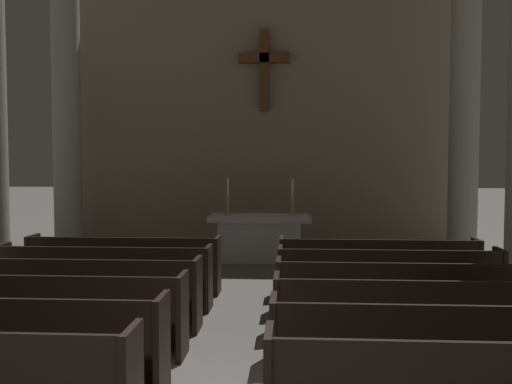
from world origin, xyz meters
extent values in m
cube|color=black|center=(-2.09, 1.03, 0.42)|extent=(3.07, 0.40, 0.05)
cube|color=black|center=(-2.09, 1.21, 0.20)|extent=(3.07, 0.04, 0.40)
cube|color=black|center=(-0.53, 1.01, 0.47)|extent=(0.06, 0.50, 0.95)
cube|color=black|center=(-2.09, 2.05, 0.42)|extent=(3.07, 0.40, 0.05)
cube|color=black|center=(-2.09, 1.83, 0.70)|extent=(3.07, 0.05, 0.50)
cube|color=black|center=(-2.09, 2.23, 0.20)|extent=(3.07, 0.04, 0.40)
cube|color=black|center=(-0.53, 2.03, 0.47)|extent=(0.06, 0.50, 0.95)
cube|color=black|center=(-2.09, 3.08, 0.42)|extent=(3.07, 0.40, 0.05)
cube|color=black|center=(-2.09, 2.86, 0.70)|extent=(3.07, 0.05, 0.50)
cube|color=black|center=(-2.09, 3.26, 0.20)|extent=(3.07, 0.04, 0.40)
cube|color=black|center=(-0.53, 3.06, 0.47)|extent=(0.06, 0.50, 0.95)
cube|color=black|center=(-2.09, 4.11, 0.42)|extent=(3.07, 0.40, 0.05)
cube|color=black|center=(-2.09, 3.88, 0.70)|extent=(3.07, 0.05, 0.50)
cube|color=black|center=(-2.09, 4.29, 0.20)|extent=(3.07, 0.04, 0.40)
cube|color=black|center=(-0.53, 4.09, 0.47)|extent=(0.06, 0.50, 0.95)
cube|color=black|center=(-3.66, 4.09, 0.47)|extent=(0.06, 0.50, 0.95)
cube|color=black|center=(-2.09, 5.13, 0.42)|extent=(3.07, 0.40, 0.05)
cube|color=black|center=(-2.09, 4.91, 0.70)|extent=(3.07, 0.05, 0.50)
cube|color=black|center=(-2.09, 5.31, 0.20)|extent=(3.07, 0.04, 0.40)
cube|color=black|center=(-0.53, 5.11, 0.47)|extent=(0.06, 0.50, 0.95)
cube|color=black|center=(-3.66, 5.11, 0.47)|extent=(0.06, 0.50, 0.95)
cube|color=black|center=(2.09, -0.23, 0.70)|extent=(3.07, 0.05, 0.50)
cube|color=black|center=(2.09, 1.03, 0.42)|extent=(3.07, 0.40, 0.05)
cube|color=black|center=(2.09, 0.80, 0.70)|extent=(3.07, 0.05, 0.50)
cube|color=black|center=(2.09, 1.21, 0.20)|extent=(3.07, 0.04, 0.40)
cube|color=black|center=(0.53, 1.01, 0.47)|extent=(0.06, 0.50, 0.95)
cube|color=black|center=(2.09, 2.05, 0.42)|extent=(3.07, 0.40, 0.05)
cube|color=black|center=(2.09, 1.83, 0.70)|extent=(3.07, 0.05, 0.50)
cube|color=black|center=(2.09, 2.23, 0.20)|extent=(3.07, 0.04, 0.40)
cube|color=black|center=(0.53, 2.03, 0.47)|extent=(0.06, 0.50, 0.95)
cube|color=black|center=(2.09, 3.08, 0.42)|extent=(3.07, 0.40, 0.05)
cube|color=black|center=(2.09, 2.86, 0.70)|extent=(3.07, 0.05, 0.50)
cube|color=black|center=(2.09, 3.26, 0.20)|extent=(3.07, 0.04, 0.40)
cube|color=black|center=(0.53, 3.06, 0.47)|extent=(0.06, 0.50, 0.95)
cube|color=black|center=(2.09, 4.11, 0.42)|extent=(3.07, 0.40, 0.05)
cube|color=black|center=(2.09, 3.88, 0.70)|extent=(3.07, 0.05, 0.50)
cube|color=black|center=(2.09, 4.29, 0.20)|extent=(3.07, 0.04, 0.40)
cube|color=black|center=(0.53, 4.09, 0.47)|extent=(0.06, 0.50, 0.95)
cube|color=black|center=(3.66, 4.09, 0.47)|extent=(0.06, 0.50, 0.95)
cube|color=black|center=(2.09, 5.13, 0.42)|extent=(3.07, 0.40, 0.05)
cube|color=black|center=(2.09, 4.91, 0.70)|extent=(3.07, 0.05, 0.50)
cube|color=black|center=(2.09, 5.31, 0.20)|extent=(3.07, 0.04, 0.40)
cube|color=black|center=(0.53, 5.11, 0.47)|extent=(0.06, 0.50, 0.95)
cube|color=black|center=(3.66, 5.11, 0.47)|extent=(0.06, 0.50, 0.95)
cube|color=#ADA89E|center=(-4.44, 8.71, 0.10)|extent=(0.89, 0.89, 0.20)
cylinder|color=#ADA89E|center=(-4.44, 8.71, 3.39)|extent=(0.64, 0.64, 6.78)
cube|color=#ADA89E|center=(4.44, 8.71, 0.10)|extent=(0.89, 0.89, 0.20)
cylinder|color=#ADA89E|center=(4.44, 8.71, 3.39)|extent=(0.64, 0.64, 6.78)
cube|color=#BCB7AD|center=(0.00, 8.19, 0.44)|extent=(1.76, 0.72, 0.88)
cube|color=#BCB7AD|center=(0.00, 8.19, 0.94)|extent=(2.20, 0.90, 0.12)
cube|color=silver|center=(0.00, 8.19, 1.00)|extent=(2.09, 0.86, 0.01)
cylinder|color=#B79338|center=(-0.70, 8.19, 1.02)|extent=(0.16, 0.16, 0.02)
cylinder|color=#B79338|center=(-0.70, 8.19, 1.23)|extent=(0.07, 0.07, 0.44)
cylinder|color=silver|center=(-0.70, 8.19, 1.62)|extent=(0.04, 0.04, 0.36)
cylinder|color=#B79338|center=(0.70, 8.19, 1.02)|extent=(0.16, 0.16, 0.02)
cylinder|color=#B79338|center=(0.70, 8.19, 1.23)|extent=(0.07, 0.07, 0.44)
cylinder|color=silver|center=(0.70, 8.19, 1.62)|extent=(0.04, 0.04, 0.36)
cube|color=gray|center=(0.00, 10.45, 4.01)|extent=(9.91, 0.25, 8.02)
cube|color=brown|center=(0.00, 10.20, 4.41)|extent=(0.24, 0.24, 1.98)
cube|color=brown|center=(0.00, 10.20, 4.71)|extent=(1.27, 0.24, 0.24)
camera|label=1|loc=(0.70, -4.32, 2.24)|focal=40.81mm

